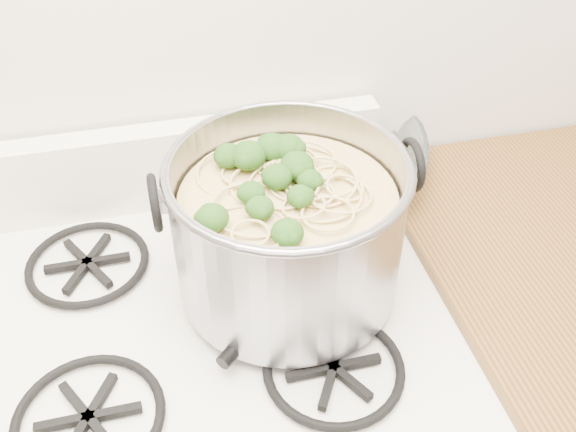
% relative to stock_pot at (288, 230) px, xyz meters
% --- Properties ---
extents(stock_pot, '(0.38, 0.35, 0.24)m').
position_rel_stock_pot_xyz_m(stock_pot, '(0.00, 0.00, 0.00)').
color(stock_pot, '#93939B').
rests_on(stock_pot, gas_range).
extents(spatula, '(0.42, 0.42, 0.02)m').
position_rel_stock_pot_xyz_m(spatula, '(0.06, 0.03, -0.10)').
color(spatula, black).
rests_on(spatula, gas_range).
extents(glass_bowl, '(0.15, 0.15, 0.03)m').
position_rel_stock_pot_xyz_m(glass_bowl, '(0.19, 0.25, -0.09)').
color(glass_bowl, white).
rests_on(glass_bowl, gas_range).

